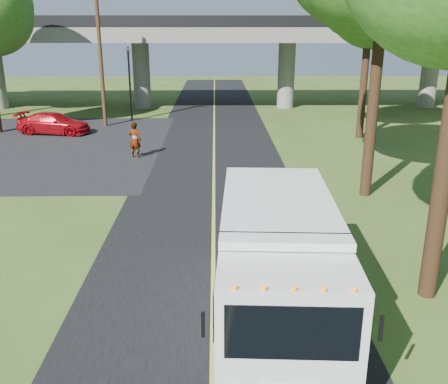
{
  "coord_description": "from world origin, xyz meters",
  "views": [
    {
      "loc": [
        0.08,
        -10.26,
        6.57
      ],
      "look_at": [
        0.34,
        4.64,
        1.6
      ],
      "focal_mm": 40.0,
      "sensor_mm": 36.0,
      "label": 1
    }
  ],
  "objects_px": {
    "traffic_signal": "(129,76)",
    "red_sedan": "(54,123)",
    "utility_pole": "(101,57)",
    "pedestrian": "(135,140)",
    "step_van": "(278,263)"
  },
  "relations": [
    {
      "from": "utility_pole",
      "to": "step_van",
      "type": "relative_size",
      "value": 1.29
    },
    {
      "from": "pedestrian",
      "to": "utility_pole",
      "type": "bearing_deg",
      "value": -48.76
    },
    {
      "from": "traffic_signal",
      "to": "red_sedan",
      "type": "relative_size",
      "value": 1.12
    },
    {
      "from": "utility_pole",
      "to": "step_van",
      "type": "xyz_separation_m",
      "value": [
        8.96,
        -24.25,
        -3.03
      ]
    },
    {
      "from": "utility_pole",
      "to": "step_van",
      "type": "height_order",
      "value": "utility_pole"
    },
    {
      "from": "utility_pole",
      "to": "step_van",
      "type": "distance_m",
      "value": 26.03
    },
    {
      "from": "pedestrian",
      "to": "traffic_signal",
      "type": "bearing_deg",
      "value": -60.03
    },
    {
      "from": "utility_pole",
      "to": "pedestrian",
      "type": "xyz_separation_m",
      "value": [
        3.38,
        -8.7,
        -3.66
      ]
    },
    {
      "from": "utility_pole",
      "to": "traffic_signal",
      "type": "bearing_deg",
      "value": 53.13
    },
    {
      "from": "traffic_signal",
      "to": "step_van",
      "type": "xyz_separation_m",
      "value": [
        7.46,
        -26.25,
        -1.63
      ]
    },
    {
      "from": "red_sedan",
      "to": "pedestrian",
      "type": "height_order",
      "value": "pedestrian"
    },
    {
      "from": "traffic_signal",
      "to": "red_sedan",
      "type": "bearing_deg",
      "value": -133.31
    },
    {
      "from": "traffic_signal",
      "to": "step_van",
      "type": "height_order",
      "value": "traffic_signal"
    },
    {
      "from": "red_sedan",
      "to": "pedestrian",
      "type": "relative_size",
      "value": 2.48
    },
    {
      "from": "utility_pole",
      "to": "red_sedan",
      "type": "height_order",
      "value": "utility_pole"
    }
  ]
}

